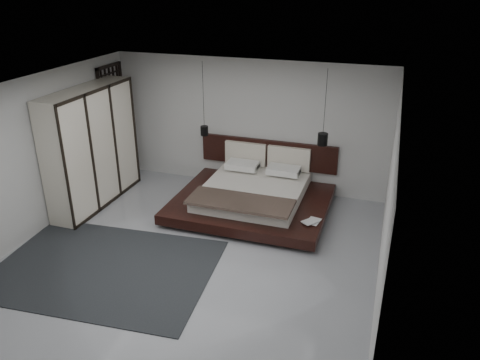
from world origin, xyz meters
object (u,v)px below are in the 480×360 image
(lattice_screen, at_px, (115,124))
(pendant_left, at_px, (204,130))
(pendant_right, at_px, (323,139))
(bed, at_px, (253,195))
(wardrobe, at_px, (92,147))
(rug, at_px, (105,268))

(lattice_screen, height_order, pendant_left, pendant_left)
(lattice_screen, distance_m, pendant_right, 4.65)
(bed, xyz_separation_m, pendant_right, (1.23, 0.49, 1.15))
(pendant_right, relative_size, wardrobe, 0.60)
(pendant_right, xyz_separation_m, rug, (-2.90, -3.28, -1.44))
(lattice_screen, xyz_separation_m, pendant_right, (4.65, -0.06, 0.15))
(rug, bearing_deg, wardrobe, 125.75)
(pendant_left, xyz_separation_m, pendant_right, (2.46, 0.00, 0.07))
(wardrobe, relative_size, rug, 0.70)
(bed, distance_m, rug, 3.26)
(wardrobe, height_order, rug, wardrobe)
(pendant_left, relative_size, wardrobe, 0.63)
(lattice_screen, distance_m, bed, 3.60)
(lattice_screen, height_order, rug, lattice_screen)
(wardrobe, xyz_separation_m, rug, (1.50, -2.08, -1.19))
(lattice_screen, xyz_separation_m, rug, (1.75, -3.34, -1.29))
(bed, distance_m, wardrobe, 3.36)
(rug, bearing_deg, lattice_screen, 117.66)
(lattice_screen, relative_size, bed, 0.87)
(wardrobe, bearing_deg, bed, 12.60)
(bed, height_order, wardrobe, wardrobe)
(pendant_left, height_order, rug, pendant_left)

